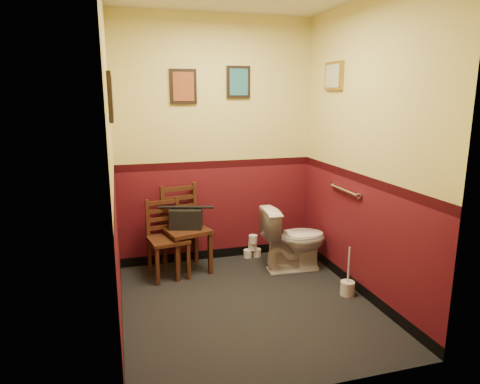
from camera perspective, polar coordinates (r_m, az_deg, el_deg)
The scene contains 16 objects.
floor at distance 4.02m, azimuth 1.02°, elevation -14.81°, with size 2.20×2.40×0.00m, color black.
wall_back at distance 4.75m, azimuth -3.19°, elevation 6.58°, with size 2.20×2.70×0.00m, color #56111A.
wall_front at distance 2.50m, azimuth 9.25°, elevation 0.71°, with size 2.20×2.70×0.00m, color #56111A.
wall_left at distance 3.44m, azimuth -16.71°, elevation 3.66°, with size 2.40×2.70×0.00m, color #56111A.
wall_right at distance 4.06m, azimuth 16.17°, elevation 5.02°, with size 2.40×2.70×0.00m, color #56111A.
grab_bar at distance 4.32m, azimuth 13.75°, elevation 0.23°, with size 0.05×0.56×0.06m.
framed_print_back_a at distance 4.64m, azimuth -7.57°, elevation 13.77°, with size 0.28×0.04×0.36m.
framed_print_back_b at distance 4.77m, azimuth -0.21°, elevation 14.45°, with size 0.26×0.04×0.34m.
framed_print_left at distance 3.50m, azimuth -16.89°, elevation 12.02°, with size 0.04×0.30×0.38m.
framed_print_right at distance 4.54m, azimuth 12.38°, elevation 14.87°, with size 0.04×0.34×0.28m.
toilet at distance 4.68m, azimuth 7.18°, elevation -6.25°, with size 0.39×0.70×0.69m, color white.
toilet_brush at distance 4.29m, azimuth 14.13°, elevation -12.21°, with size 0.13×0.13×0.48m.
chair_left at distance 4.54m, azimuth -9.72°, elevation -6.13°, with size 0.43×0.43×0.81m.
chair_right at distance 4.62m, azimuth -7.36°, elevation -4.91°, with size 0.52×0.52×0.93m.
handbag at distance 4.55m, azimuth -7.21°, elevation -3.53°, with size 0.37×0.26×0.25m.
tp_stack at distance 5.05m, azimuth 1.68°, elevation -7.45°, with size 0.21×0.13×0.27m.
Camera 1 is at (-1.05, -3.40, 1.87)m, focal length 32.00 mm.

